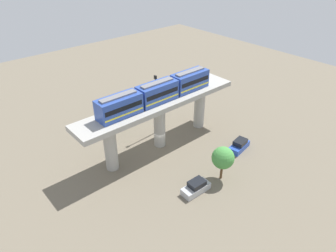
{
  "coord_description": "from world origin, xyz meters",
  "views": [
    {
      "loc": [
        33.45,
        -27.19,
        30.33
      ],
      "look_at": [
        2.5,
        -0.33,
        5.03
      ],
      "focal_mm": 32.98,
      "sensor_mm": 36.0,
      "label": 1
    }
  ],
  "objects_px": {
    "parked_car_silver": "(196,187)",
    "signal_post": "(156,103)",
    "parked_car_blue": "(239,145)",
    "tree_near_viaduct": "(223,158)",
    "tree_mid_lot": "(116,114)",
    "train": "(157,92)"
  },
  "relations": [
    {
      "from": "tree_near_viaduct",
      "to": "parked_car_silver",
      "type": "bearing_deg",
      "value": -95.08
    },
    {
      "from": "train",
      "to": "tree_mid_lot",
      "type": "xyz_separation_m",
      "value": [
        -9.46,
        -2.13,
        -6.99
      ]
    },
    {
      "from": "train",
      "to": "parked_car_silver",
      "type": "xyz_separation_m",
      "value": [
        11.98,
        -3.09,
        -9.18
      ]
    },
    {
      "from": "parked_car_blue",
      "to": "signal_post",
      "type": "height_order",
      "value": "signal_post"
    },
    {
      "from": "train",
      "to": "parked_car_silver",
      "type": "height_order",
      "value": "train"
    },
    {
      "from": "train",
      "to": "tree_mid_lot",
      "type": "relative_size",
      "value": 4.85
    },
    {
      "from": "signal_post",
      "to": "parked_car_blue",
      "type": "bearing_deg",
      "value": 28.61
    },
    {
      "from": "parked_car_silver",
      "to": "tree_mid_lot",
      "type": "height_order",
      "value": "tree_mid_lot"
    },
    {
      "from": "parked_car_silver",
      "to": "tree_mid_lot",
      "type": "bearing_deg",
      "value": 179.57
    },
    {
      "from": "parked_car_blue",
      "to": "tree_near_viaduct",
      "type": "xyz_separation_m",
      "value": [
        2.75,
        -7.82,
        2.93
      ]
    },
    {
      "from": "tree_mid_lot",
      "to": "tree_near_viaduct",
      "type": "bearing_deg",
      "value": 9.87
    },
    {
      "from": "parked_car_blue",
      "to": "signal_post",
      "type": "bearing_deg",
      "value": -160.74
    },
    {
      "from": "parked_car_blue",
      "to": "signal_post",
      "type": "relative_size",
      "value": 0.4
    },
    {
      "from": "tree_mid_lot",
      "to": "signal_post",
      "type": "height_order",
      "value": "signal_post"
    },
    {
      "from": "tree_near_viaduct",
      "to": "tree_mid_lot",
      "type": "height_order",
      "value": "tree_near_viaduct"
    },
    {
      "from": "parked_car_blue",
      "to": "tree_mid_lot",
      "type": "height_order",
      "value": "tree_mid_lot"
    },
    {
      "from": "tree_mid_lot",
      "to": "signal_post",
      "type": "xyz_separation_m",
      "value": [
        6.06,
        4.5,
        3.09
      ]
    },
    {
      "from": "tree_mid_lot",
      "to": "signal_post",
      "type": "relative_size",
      "value": 0.38
    },
    {
      "from": "train",
      "to": "parked_car_blue",
      "type": "distance_m",
      "value": 16.36
    },
    {
      "from": "parked_car_blue",
      "to": "tree_near_viaduct",
      "type": "height_order",
      "value": "tree_near_viaduct"
    },
    {
      "from": "train",
      "to": "tree_mid_lot",
      "type": "bearing_deg",
      "value": -167.32
    },
    {
      "from": "parked_car_silver",
      "to": "signal_post",
      "type": "xyz_separation_m",
      "value": [
        -15.38,
        5.46,
        5.28
      ]
    }
  ]
}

